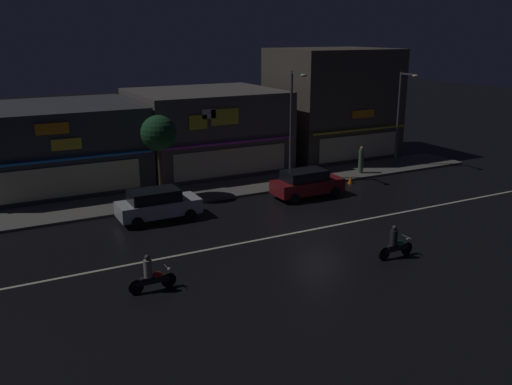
# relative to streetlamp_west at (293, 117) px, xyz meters

# --- Properties ---
(ground_plane) EXTENTS (140.00, 140.00, 0.00)m
(ground_plane) POSITION_rel_streetlamp_west_xyz_m (-3.55, -8.54, -4.30)
(ground_plane) COLOR black
(lane_divider_stripe) EXTENTS (33.26, 0.16, 0.01)m
(lane_divider_stripe) POSITION_rel_streetlamp_west_xyz_m (-3.55, -8.54, -4.30)
(lane_divider_stripe) COLOR beige
(lane_divider_stripe) RESTS_ON ground
(sidewalk_far) EXTENTS (35.01, 3.72, 0.14)m
(sidewalk_far) POSITION_rel_streetlamp_west_xyz_m (-3.55, 0.02, -4.23)
(sidewalk_far) COLOR #5B5954
(sidewalk_far) RESTS_ON ground
(storefront_left_block) EXTENTS (10.66, 8.98, 5.19)m
(storefront_left_block) POSITION_rel_streetlamp_west_xyz_m (-14.05, 6.29, -1.71)
(storefront_left_block) COLOR #383A3F
(storefront_left_block) RESTS_ON ground
(storefront_center_block) EXTENTS (8.79, 7.41, 8.35)m
(storefront_center_block) POSITION_rel_streetlamp_west_xyz_m (6.95, 5.51, -0.13)
(storefront_center_block) COLOR #4C443A
(storefront_center_block) RESTS_ON ground
(storefront_right_block) EXTENTS (10.09, 8.75, 5.61)m
(storefront_right_block) POSITION_rel_streetlamp_west_xyz_m (-3.55, 6.18, -1.50)
(storefront_right_block) COLOR #56514C
(storefront_right_block) RESTS_ON ground
(streetlamp_west) EXTENTS (0.44, 1.64, 7.05)m
(streetlamp_west) POSITION_rel_streetlamp_west_xyz_m (0.00, 0.00, 0.00)
(streetlamp_west) COLOR #47494C
(streetlamp_west) RESTS_ON sidewalk_far
(streetlamp_mid) EXTENTS (0.44, 1.64, 6.70)m
(streetlamp_mid) POSITION_rel_streetlamp_west_xyz_m (8.95, -0.18, -0.18)
(streetlamp_mid) COLOR #47494C
(streetlamp_mid) RESTS_ON sidewalk_far
(pedestrian_on_sidewalk) EXTENTS (0.35, 0.35, 1.86)m
(pedestrian_on_sidewalk) POSITION_rel_streetlamp_west_xyz_m (5.10, -0.80, -3.30)
(pedestrian_on_sidewalk) COLOR #4C664C
(pedestrian_on_sidewalk) RESTS_ON sidewalk_far
(street_tree) EXTENTS (2.06, 2.06, 4.88)m
(street_tree) POSITION_rel_streetlamp_west_xyz_m (-9.02, 0.04, -0.36)
(street_tree) COLOR #473323
(street_tree) RESTS_ON sidewalk_far
(parked_car_near_kerb) EXTENTS (4.30, 1.98, 1.67)m
(parked_car_near_kerb) POSITION_rel_streetlamp_west_xyz_m (-1.13, -3.56, -3.43)
(parked_car_near_kerb) COLOR maroon
(parked_car_near_kerb) RESTS_ON ground
(parked_car_trailing) EXTENTS (4.30, 1.98, 1.67)m
(parked_car_trailing) POSITION_rel_streetlamp_west_xyz_m (-10.38, -3.46, -3.43)
(parked_car_trailing) COLOR silver
(parked_car_trailing) RESTS_ON ground
(motorcycle_lead) EXTENTS (1.90, 0.60, 1.52)m
(motorcycle_lead) POSITION_rel_streetlamp_west_xyz_m (-13.23, -11.36, -3.67)
(motorcycle_lead) COLOR black
(motorcycle_lead) RESTS_ON ground
(motorcycle_following) EXTENTS (1.90, 0.60, 1.52)m
(motorcycle_following) POSITION_rel_streetlamp_west_xyz_m (-2.72, -13.19, -3.67)
(motorcycle_following) COLOR black
(motorcycle_following) RESTS_ON ground
(traffic_cone) EXTENTS (0.36, 0.36, 0.55)m
(traffic_cone) POSITION_rel_streetlamp_west_xyz_m (3.07, -2.36, -4.03)
(traffic_cone) COLOR orange
(traffic_cone) RESTS_ON ground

